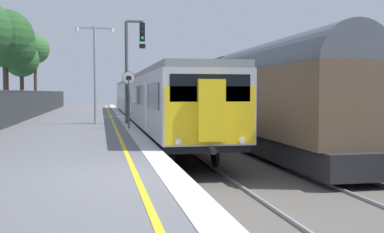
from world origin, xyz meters
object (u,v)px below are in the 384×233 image
at_px(signal_gantry, 131,60).
at_px(platform_lamp_mid, 95,66).
at_px(commuter_train_at_platform, 147,98).
at_px(background_tree_back, 22,61).
at_px(freight_train_adjacent_track, 186,94).
at_px(background_tree_centre, 33,51).
at_px(background_tree_left, 8,41).
at_px(speed_limit_sign, 129,92).

bearing_deg(signal_gantry, platform_lamp_mid, -173.43).
relative_size(commuter_train_at_platform, background_tree_back, 6.65).
bearing_deg(freight_train_adjacent_track, signal_gantry, -111.48).
relative_size(signal_gantry, background_tree_centre, 0.75).
relative_size(platform_lamp_mid, background_tree_left, 0.65).
bearing_deg(background_tree_centre, platform_lamp_mid, -75.28).
distance_m(freight_train_adjacent_track, platform_lamp_mid, 16.08).
height_order(speed_limit_sign, background_tree_back, background_tree_back).
bearing_deg(freight_train_adjacent_track, platform_lamp_mid, -117.57).
xyz_separation_m(commuter_train_at_platform, platform_lamp_mid, (-3.41, -7.30, 1.80)).
relative_size(freight_train_adjacent_track, background_tree_centre, 7.54).
xyz_separation_m(background_tree_left, background_tree_centre, (0.33, 11.41, 0.30)).
bearing_deg(speed_limit_sign, commuter_train_at_platform, 80.15).
relative_size(background_tree_left, background_tree_back, 1.35).
xyz_separation_m(signal_gantry, platform_lamp_mid, (-1.91, -0.22, -0.37)).
height_order(speed_limit_sign, background_tree_centre, background_tree_centre).
bearing_deg(background_tree_left, platform_lamp_mid, -61.83).
height_order(commuter_train_at_platform, platform_lamp_mid, platform_lamp_mid).
xyz_separation_m(freight_train_adjacent_track, platform_lamp_mid, (-7.41, -14.19, 1.48)).
height_order(background_tree_centre, background_tree_back, background_tree_centre).
bearing_deg(background_tree_back, background_tree_centre, 90.24).
xyz_separation_m(commuter_train_at_platform, background_tree_left, (-9.95, 4.92, 4.26)).
distance_m(platform_lamp_mid, background_tree_back, 17.42).
distance_m(speed_limit_sign, background_tree_back, 21.21).
xyz_separation_m(commuter_train_at_platform, speed_limit_sign, (-1.85, -10.63, 0.43)).
distance_m(freight_train_adjacent_track, background_tree_left, 14.63).
bearing_deg(background_tree_centre, signal_gantry, -70.86).
relative_size(signal_gantry, platform_lamp_mid, 1.08).
bearing_deg(background_tree_back, background_tree_left, -95.15).
xyz_separation_m(speed_limit_sign, background_tree_centre, (-7.77, 26.96, 4.13)).
bearing_deg(freight_train_adjacent_track, background_tree_centre, 145.28).
bearing_deg(freight_train_adjacent_track, speed_limit_sign, -108.46).
xyz_separation_m(background_tree_left, background_tree_back, (0.36, 4.03, -1.20)).
height_order(freight_train_adjacent_track, background_tree_left, background_tree_left).
height_order(freight_train_adjacent_track, platform_lamp_mid, platform_lamp_mid).
height_order(signal_gantry, background_tree_centre, background_tree_centre).
xyz_separation_m(freight_train_adjacent_track, background_tree_centre, (-13.62, 9.44, 4.24)).
height_order(signal_gantry, background_tree_back, background_tree_back).
bearing_deg(background_tree_left, freight_train_adjacent_track, 8.06).
bearing_deg(commuter_train_at_platform, background_tree_back, 136.97).
relative_size(freight_train_adjacent_track, speed_limit_sign, 21.08).
bearing_deg(signal_gantry, commuter_train_at_platform, 78.10).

